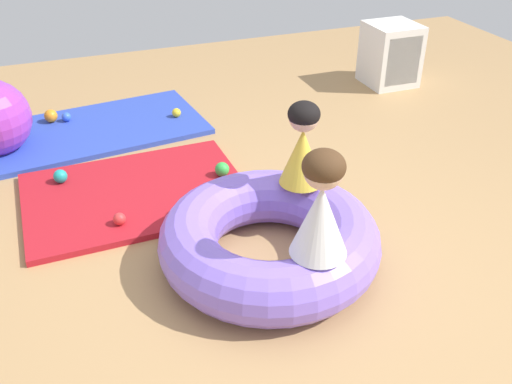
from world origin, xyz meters
TOP-DOWN VIEW (x-y plane):
  - ground_plane at (0.00, 0.00)m, footprint 8.00×8.00m
  - gym_mat_far_right at (-0.65, 1.02)m, footprint 1.42×1.04m
  - gym_mat_near_left at (-0.77, 2.09)m, footprint 1.75×1.10m
  - inflatable_cushion at (-0.10, 0.08)m, footprint 1.19×1.19m
  - child_in_white at (0.00, -0.29)m, footprint 0.38×0.38m
  - child_in_yellow at (0.19, 0.33)m, footprint 0.35×0.35m
  - play_ball_blue at (-0.97, 2.29)m, footprint 0.07×0.07m
  - play_ball_teal at (-1.09, 1.31)m, footprint 0.09×0.09m
  - play_ball_yellow at (-0.12, 2.06)m, footprint 0.07×0.07m
  - play_ball_green at (-0.06, 1.01)m, footprint 0.10×0.10m
  - play_ball_red at (-0.81, 0.68)m, footprint 0.07×0.07m
  - play_ball_orange at (-1.08, 2.32)m, footprint 0.10×0.10m
  - play_ball_pink at (-1.39, 1.92)m, footprint 0.09×0.09m
  - storage_cube at (1.96, 2.17)m, footprint 0.44×0.44m

SIDE VIEW (x-z plane):
  - ground_plane at x=0.00m, z-range 0.00..0.00m
  - gym_mat_far_right at x=-0.65m, z-range 0.00..0.04m
  - gym_mat_near_left at x=-0.77m, z-range 0.00..0.04m
  - play_ball_yellow at x=-0.12m, z-range 0.04..0.11m
  - play_ball_blue at x=-0.97m, z-range 0.04..0.11m
  - play_ball_red at x=-0.81m, z-range 0.04..0.11m
  - play_ball_pink at x=-1.39m, z-range 0.04..0.13m
  - play_ball_teal at x=-1.09m, z-range 0.04..0.13m
  - play_ball_green at x=-0.06m, z-range 0.04..0.14m
  - play_ball_orange at x=-1.08m, z-range 0.04..0.14m
  - inflatable_cushion at x=-0.10m, z-range 0.00..0.32m
  - storage_cube at x=1.96m, z-range 0.00..0.56m
  - child_in_yellow at x=0.19m, z-range 0.31..0.80m
  - child_in_white at x=0.00m, z-range 0.31..0.85m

